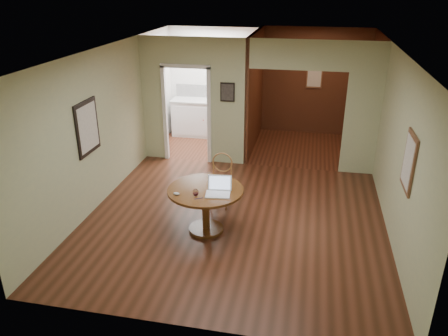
% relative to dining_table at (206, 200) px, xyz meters
% --- Properties ---
extents(floor, '(5.00, 5.00, 0.00)m').
position_rel_dining_table_xyz_m(floor, '(0.39, 0.36, -0.55)').
color(floor, '#402012').
rests_on(floor, ground).
extents(room_shell, '(5.20, 7.50, 5.00)m').
position_rel_dining_table_xyz_m(room_shell, '(-0.08, 3.46, 0.73)').
color(room_shell, white).
rests_on(room_shell, ground).
extents(dining_table, '(1.20, 1.20, 0.75)m').
position_rel_dining_table_xyz_m(dining_table, '(0.00, 0.00, 0.00)').
color(dining_table, brown).
rests_on(dining_table, ground).
extents(chair, '(0.43, 0.43, 0.96)m').
position_rel_dining_table_xyz_m(chair, '(0.05, 0.95, -0.02)').
color(chair, '#A17539').
rests_on(chair, ground).
extents(open_laptop, '(0.40, 0.36, 0.26)m').
position_rel_dining_table_xyz_m(open_laptop, '(0.23, -0.10, 0.26)').
color(open_laptop, white).
rests_on(open_laptop, dining_table).
extents(closed_laptop, '(0.32, 0.22, 0.02)m').
position_rel_dining_table_xyz_m(closed_laptop, '(0.17, 0.28, 0.21)').
color(closed_laptop, '#B1B1B5').
rests_on(closed_laptop, dining_table).
extents(mouse, '(0.11, 0.08, 0.04)m').
position_rel_dining_table_xyz_m(mouse, '(-0.38, -0.29, 0.22)').
color(mouse, white).
rests_on(mouse, dining_table).
extents(wine_glass, '(0.09, 0.09, 0.10)m').
position_rel_dining_table_xyz_m(wine_glass, '(-0.09, -0.25, 0.25)').
color(wine_glass, white).
rests_on(wine_glass, dining_table).
extents(pen, '(0.12, 0.08, 0.01)m').
position_rel_dining_table_xyz_m(pen, '(-0.02, -0.34, 0.20)').
color(pen, '#0C1554').
rests_on(pen, dining_table).
extents(kitchen_cabinet, '(2.06, 0.60, 0.94)m').
position_rel_dining_table_xyz_m(kitchen_cabinet, '(-0.96, 4.56, -0.08)').
color(kitchen_cabinet, white).
rests_on(kitchen_cabinet, ground).
extents(grocery_bag, '(0.40, 0.36, 0.34)m').
position_rel_dining_table_xyz_m(grocery_bag, '(-0.18, 4.56, 0.56)').
color(grocery_bag, beige).
rests_on(grocery_bag, kitchen_cabinet).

